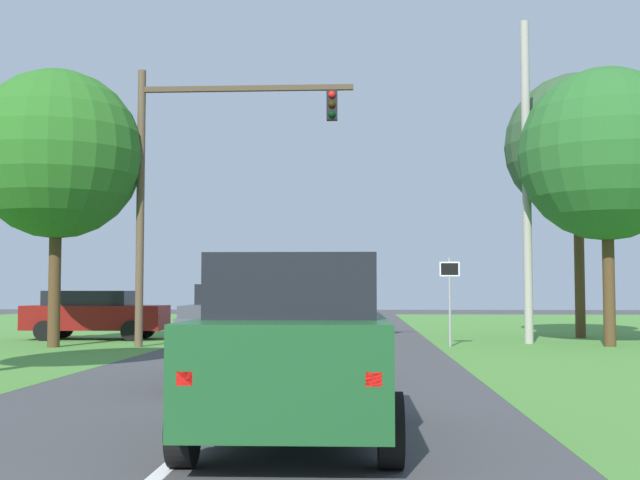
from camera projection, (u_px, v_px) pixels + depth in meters
ground_plane at (264, 381)px, 15.53m from camera, size 120.00×120.00×0.00m
red_suv_near at (297, 345)px, 9.42m from camera, size 2.26×4.54×2.06m
pickup_truck_lead at (252, 331)px, 15.38m from camera, size 2.52×5.24×1.79m
traffic_light at (192, 166)px, 25.28m from camera, size 6.57×0.40×8.40m
keep_moving_sign at (450, 290)px, 25.23m from camera, size 0.60×0.09×2.68m
oak_tree_right at (577, 146)px, 30.31m from camera, size 5.21×5.21×9.55m
crossing_suv_far at (95, 313)px, 28.98m from camera, size 4.80×2.10×1.68m
utility_pole_right at (527, 181)px, 26.85m from camera, size 0.28×0.28×10.42m
extra_tree_1 at (606, 155)px, 25.52m from camera, size 5.29×5.29×8.49m
extra_tree_2 at (57, 155)px, 25.23m from camera, size 5.10×5.10×8.35m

